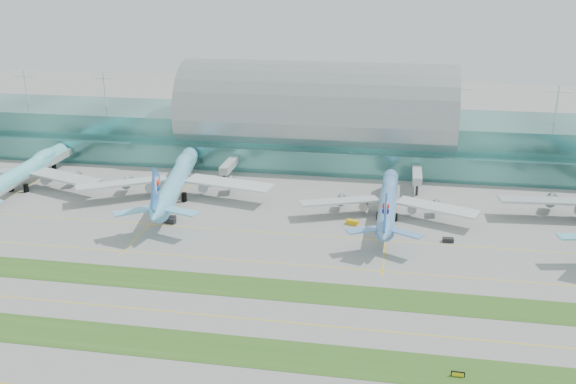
% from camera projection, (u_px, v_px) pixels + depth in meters
% --- Properties ---
extents(ground, '(700.00, 700.00, 0.00)m').
position_uv_depth(ground, '(252.00, 291.00, 170.01)').
color(ground, gray).
rests_on(ground, ground).
extents(terminal, '(340.00, 69.10, 36.00)m').
position_uv_depth(terminal, '(317.00, 127.00, 285.09)').
color(terminal, '#3D7A75').
rests_on(terminal, ground).
extents(grass_strip_near, '(420.00, 12.00, 0.08)m').
position_uv_depth(grass_strip_near, '(224.00, 349.00, 143.96)').
color(grass_strip_near, '#2D591E').
rests_on(grass_strip_near, ground).
extents(grass_strip_far, '(420.00, 12.00, 0.08)m').
position_uv_depth(grass_strip_far, '(254.00, 288.00, 171.86)').
color(grass_strip_far, '#2D591E').
rests_on(grass_strip_far, ground).
extents(taxiline_b, '(420.00, 0.35, 0.01)m').
position_uv_depth(taxiline_b, '(239.00, 318.00, 156.99)').
color(taxiline_b, yellow).
rests_on(taxiline_b, ground).
extents(taxiline_c, '(420.00, 0.35, 0.01)m').
position_uv_depth(taxiline_c, '(266.00, 262.00, 186.75)').
color(taxiline_c, yellow).
rests_on(taxiline_c, ground).
extents(taxiline_d, '(420.00, 0.35, 0.01)m').
position_uv_depth(taxiline_d, '(280.00, 233.00, 207.20)').
color(taxiline_d, yellow).
rests_on(taxiline_d, ground).
extents(airliner_a, '(68.98, 78.32, 21.56)m').
position_uv_depth(airliner_a, '(23.00, 171.00, 248.14)').
color(airliner_a, '#6DDEF1').
rests_on(airliner_a, ground).
extents(airliner_b, '(72.05, 82.64, 22.82)m').
position_uv_depth(airliner_b, '(177.00, 179.00, 237.95)').
color(airliner_b, '#6CC6EE').
rests_on(airliner_b, ground).
extents(airliner_c, '(61.13, 69.27, 19.09)m').
position_uv_depth(airliner_c, '(388.00, 200.00, 219.54)').
color(airliner_c, '#5F95D1').
rests_on(airliner_c, ground).
extents(gse_c, '(3.61, 1.93, 1.47)m').
position_uv_depth(gse_c, '(171.00, 218.00, 218.15)').
color(gse_c, black).
rests_on(gse_c, ground).
extents(gse_d, '(4.23, 2.52, 1.79)m').
position_uv_depth(gse_d, '(170.00, 221.00, 215.13)').
color(gse_d, black).
rests_on(gse_d, ground).
extents(gse_e, '(4.27, 2.96, 1.49)m').
position_uv_depth(gse_e, '(352.00, 222.00, 214.29)').
color(gse_e, gold).
rests_on(gse_e, ground).
extents(gse_f, '(3.46, 2.02, 1.32)m').
position_uv_depth(gse_f, '(448.00, 240.00, 200.49)').
color(gse_f, black).
rests_on(gse_f, ground).
extents(taxiway_sign_east, '(2.91, 0.48, 1.23)m').
position_uv_depth(taxiway_sign_east, '(458.00, 374.00, 134.18)').
color(taxiway_sign_east, black).
rests_on(taxiway_sign_east, ground).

